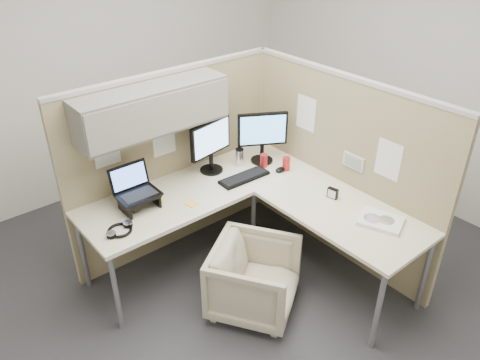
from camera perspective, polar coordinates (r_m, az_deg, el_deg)
ground at (r=4.02m, az=1.20°, el=-12.38°), size 4.50×4.50×0.00m
partition_back at (r=3.86m, az=-9.15°, el=5.02°), size 2.00×0.36×1.63m
partition_right at (r=4.04m, az=11.69°, el=1.52°), size 0.07×2.03×1.63m
desk at (r=3.73m, az=1.51°, el=-2.78°), size 2.00×1.98×0.73m
office_chair at (r=3.61m, az=1.77°, el=-11.61°), size 0.82×0.81×0.63m
monitor_left at (r=3.97m, az=-3.60°, el=4.61°), size 0.44×0.20×0.47m
monitor_right at (r=4.12m, az=2.76°, el=5.69°), size 0.40×0.25×0.47m
laptop_station at (r=3.63m, az=-12.50°, el=-1.52°), size 0.31×0.27×0.32m
keyboard at (r=3.96m, az=0.53°, el=0.31°), size 0.45×0.16×0.02m
mouse at (r=4.08m, az=4.95°, el=1.27°), size 0.10×0.07×0.04m
travel_mug at (r=4.15m, az=-0.06°, el=2.84°), size 0.07×0.07×0.16m
soda_can_green at (r=4.09m, az=5.65°, el=1.99°), size 0.07×0.07×0.12m
soda_can_silver at (r=4.13m, az=2.91°, el=2.39°), size 0.07×0.07×0.12m
sticky_note_a at (r=3.65m, az=-5.92°, el=-2.91°), size 0.09×0.09×0.01m
sticky_note_c at (r=3.75m, az=-9.69°, el=-2.27°), size 0.10×0.10×0.01m
headphones at (r=3.45m, az=-14.44°, el=-5.92°), size 0.22×0.22×0.03m
paper_stack at (r=3.58m, az=16.78°, el=-4.81°), size 0.34×0.37×0.03m
desk_clock at (r=3.76m, az=11.23°, el=-1.60°), size 0.05×0.09×0.09m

